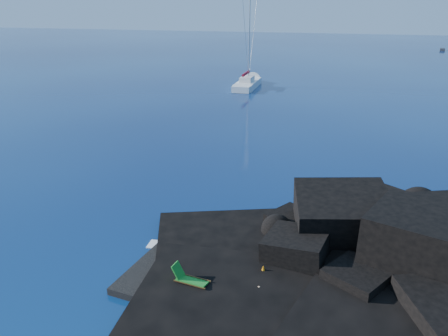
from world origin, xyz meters
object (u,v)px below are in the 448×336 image
Objects in this scene: sailboat at (248,87)px; marker_cone at (263,270)px; sunbather at (249,290)px; distant_boat_a at (442,51)px; deck_chair at (192,277)px.

marker_cone is at bearing -77.23° from sailboat.
sailboat is at bearing 104.92° from marker_cone.
sunbather is (13.37, -52.94, 0.53)m from sailboat.
sunbather is at bearing -94.16° from distant_boat_a.
distant_boat_a is at bearing 78.37° from marker_cone.
marker_cone reaches higher than sunbather.
distant_boat_a is (26.04, 126.54, -0.62)m from marker_cone.
sunbather is at bearing -100.78° from marker_cone.
marker_cone is 0.12× the size of distant_boat_a.
deck_chair reaches higher than sunbather.
sailboat is 54.33m from deck_chair.
marker_cone is at bearing 39.54° from deck_chair.
marker_cone is at bearing -94.17° from distant_boat_a.
sailboat is 85.05m from distant_boat_a.
deck_chair is 131.68m from distant_boat_a.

